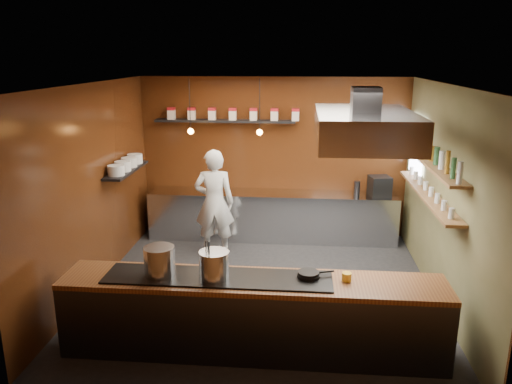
# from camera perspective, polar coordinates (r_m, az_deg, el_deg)

# --- Properties ---
(floor) EXTENTS (5.00, 5.00, 0.00)m
(floor) POSITION_cam_1_polar(r_m,az_deg,el_deg) (7.58, 0.82, -11.07)
(floor) COLOR black
(floor) RESTS_ON ground
(back_wall) EXTENTS (5.00, 0.00, 5.00)m
(back_wall) POSITION_cam_1_polar(r_m,az_deg,el_deg) (9.47, 2.02, 3.95)
(back_wall) COLOR #3C190A
(back_wall) RESTS_ON ground
(left_wall) EXTENTS (0.00, 5.00, 5.00)m
(left_wall) POSITION_cam_1_polar(r_m,az_deg,el_deg) (7.64, -18.17, 0.38)
(left_wall) COLOR #3C190A
(left_wall) RESTS_ON ground
(right_wall) EXTENTS (0.00, 5.00, 5.00)m
(right_wall) POSITION_cam_1_polar(r_m,az_deg,el_deg) (7.30, 20.83, -0.55)
(right_wall) COLOR brown
(right_wall) RESTS_ON ground
(ceiling) EXTENTS (5.00, 5.00, 0.00)m
(ceiling) POSITION_cam_1_polar(r_m,az_deg,el_deg) (6.80, 0.92, 12.20)
(ceiling) COLOR silver
(ceiling) RESTS_ON back_wall
(window_pane) EXTENTS (0.00, 1.00, 1.00)m
(window_pane) POSITION_cam_1_polar(r_m,az_deg,el_deg) (8.81, 17.91, 4.99)
(window_pane) COLOR white
(window_pane) RESTS_ON right_wall
(prep_counter) EXTENTS (4.60, 0.65, 0.90)m
(prep_counter) POSITION_cam_1_polar(r_m,az_deg,el_deg) (9.42, 1.85, -2.72)
(prep_counter) COLOR silver
(prep_counter) RESTS_ON floor
(pass_counter) EXTENTS (4.40, 0.72, 0.94)m
(pass_counter) POSITION_cam_1_polar(r_m,az_deg,el_deg) (5.96, -0.42, -13.90)
(pass_counter) COLOR #38383D
(pass_counter) RESTS_ON floor
(tin_shelf) EXTENTS (2.60, 0.26, 0.04)m
(tin_shelf) POSITION_cam_1_polar(r_m,az_deg,el_deg) (9.31, -3.58, 8.10)
(tin_shelf) COLOR black
(tin_shelf) RESTS_ON back_wall
(plate_shelf) EXTENTS (0.30, 1.40, 0.04)m
(plate_shelf) POSITION_cam_1_polar(r_m,az_deg,el_deg) (8.47, -14.59, 2.43)
(plate_shelf) COLOR black
(plate_shelf) RESTS_ON left_wall
(bottle_shelf_upper) EXTENTS (0.26, 2.80, 0.04)m
(bottle_shelf_upper) POSITION_cam_1_polar(r_m,az_deg,el_deg) (7.45, 19.36, 3.22)
(bottle_shelf_upper) COLOR brown
(bottle_shelf_upper) RESTS_ON right_wall
(bottle_shelf_lower) EXTENTS (0.26, 2.80, 0.04)m
(bottle_shelf_lower) POSITION_cam_1_polar(r_m,az_deg,el_deg) (7.55, 19.04, -0.27)
(bottle_shelf_lower) COLOR brown
(bottle_shelf_lower) RESTS_ON right_wall
(extractor_hood) EXTENTS (1.20, 2.00, 0.72)m
(extractor_hood) POSITION_cam_1_polar(r_m,az_deg,el_deg) (6.48, 12.27, 7.29)
(extractor_hood) COLOR #38383D
(extractor_hood) RESTS_ON ceiling
(pendant_left) EXTENTS (0.10, 0.10, 0.95)m
(pendant_left) POSITION_cam_1_polar(r_m,az_deg,el_deg) (8.77, -7.49, 7.22)
(pendant_left) COLOR black
(pendant_left) RESTS_ON ceiling
(pendant_right) EXTENTS (0.10, 0.10, 0.95)m
(pendant_right) POSITION_cam_1_polar(r_m,az_deg,el_deg) (8.59, 0.41, 7.18)
(pendant_right) COLOR black
(pendant_right) RESTS_ON ceiling
(storage_tins) EXTENTS (2.43, 0.13, 0.22)m
(storage_tins) POSITION_cam_1_polar(r_m,az_deg,el_deg) (9.27, -2.67, 8.90)
(storage_tins) COLOR beige
(storage_tins) RESTS_ON tin_shelf
(plate_stacks) EXTENTS (0.26, 1.16, 0.16)m
(plate_stacks) POSITION_cam_1_polar(r_m,az_deg,el_deg) (8.45, -14.64, 3.09)
(plate_stacks) COLOR silver
(plate_stacks) RESTS_ON plate_shelf
(bottles) EXTENTS (0.06, 2.66, 0.24)m
(bottles) POSITION_cam_1_polar(r_m,az_deg,el_deg) (7.42, 19.45, 4.27)
(bottles) COLOR silver
(bottles) RESTS_ON bottle_shelf_upper
(wine_glasses) EXTENTS (0.07, 2.37, 0.13)m
(wine_glasses) POSITION_cam_1_polar(r_m,az_deg,el_deg) (7.53, 19.10, 0.36)
(wine_glasses) COLOR silver
(wine_glasses) RESTS_ON bottle_shelf_lower
(stockpot_large) EXTENTS (0.45, 0.45, 0.34)m
(stockpot_large) POSITION_cam_1_polar(r_m,az_deg,el_deg) (5.84, -10.97, -7.75)
(stockpot_large) COLOR silver
(stockpot_large) RESTS_ON pass_counter
(stockpot_small) EXTENTS (0.40, 0.40, 0.32)m
(stockpot_small) POSITION_cam_1_polar(r_m,az_deg,el_deg) (5.68, -4.80, -8.30)
(stockpot_small) COLOR silver
(stockpot_small) RESTS_ON pass_counter
(utensil_crock) EXTENTS (0.21, 0.21, 0.21)m
(utensil_crock) POSITION_cam_1_polar(r_m,az_deg,el_deg) (5.75, -5.49, -8.66)
(utensil_crock) COLOR silver
(utensil_crock) RESTS_ON pass_counter
(frying_pan) EXTENTS (0.42, 0.26, 0.07)m
(frying_pan) POSITION_cam_1_polar(r_m,az_deg,el_deg) (5.77, 6.06, -9.35)
(frying_pan) COLOR black
(frying_pan) RESTS_ON pass_counter
(butter_jar) EXTENTS (0.11, 0.11, 0.10)m
(butter_jar) POSITION_cam_1_polar(r_m,az_deg,el_deg) (5.78, 10.33, -9.52)
(butter_jar) COLOR gold
(butter_jar) RESTS_ON pass_counter
(espresso_machine) EXTENTS (0.42, 0.41, 0.36)m
(espresso_machine) POSITION_cam_1_polar(r_m,az_deg,el_deg) (9.32, 13.94, 0.67)
(espresso_machine) COLOR black
(espresso_machine) RESTS_ON prep_counter
(chef) EXTENTS (0.72, 0.51, 1.86)m
(chef) POSITION_cam_1_polar(r_m,az_deg,el_deg) (8.57, -4.79, -1.24)
(chef) COLOR white
(chef) RESTS_ON floor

